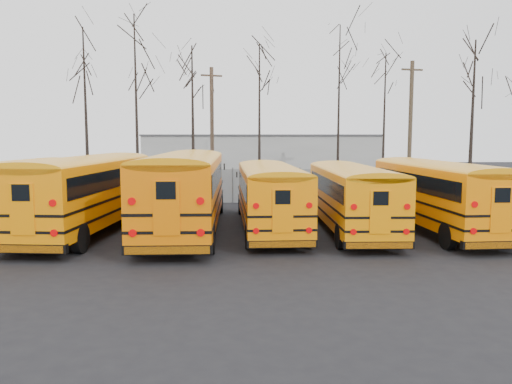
{
  "coord_description": "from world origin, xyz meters",
  "views": [
    {
      "loc": [
        1.19,
        -17.53,
        3.92
      ],
      "look_at": [
        1.33,
        3.32,
        1.6
      ],
      "focal_mm": 35.0,
      "sensor_mm": 36.0,
      "label": 1
    }
  ],
  "objects_px": {
    "bus_e": "(351,192)",
    "utility_pole_right": "(410,125)",
    "utility_pole_left": "(212,128)",
    "bus_d": "(270,191)",
    "bus_c": "(185,185)",
    "bus_f": "(436,190)",
    "bus_a": "(5,190)",
    "bus_b": "(87,187)"
  },
  "relations": [
    {
      "from": "bus_e",
      "to": "utility_pole_right",
      "type": "bearing_deg",
      "value": 64.14
    },
    {
      "from": "bus_e",
      "to": "utility_pole_left",
      "type": "bearing_deg",
      "value": 112.74
    },
    {
      "from": "utility_pole_left",
      "to": "utility_pole_right",
      "type": "relative_size",
      "value": 0.95
    },
    {
      "from": "bus_d",
      "to": "utility_pole_left",
      "type": "relative_size",
      "value": 1.16
    },
    {
      "from": "bus_c",
      "to": "utility_pole_right",
      "type": "bearing_deg",
      "value": 46.96
    },
    {
      "from": "bus_d",
      "to": "bus_e",
      "type": "xyz_separation_m",
      "value": [
        3.32,
        -0.21,
        -0.01
      ]
    },
    {
      "from": "bus_f",
      "to": "utility_pole_right",
      "type": "xyz_separation_m",
      "value": [
        3.81,
        15.83,
        3.04
      ]
    },
    {
      "from": "utility_pole_left",
      "to": "utility_pole_right",
      "type": "bearing_deg",
      "value": -20.33
    },
    {
      "from": "bus_f",
      "to": "bus_d",
      "type": "bearing_deg",
      "value": 174.88
    },
    {
      "from": "bus_a",
      "to": "bus_b",
      "type": "distance_m",
      "value": 3.37
    },
    {
      "from": "bus_b",
      "to": "utility_pole_left",
      "type": "xyz_separation_m",
      "value": [
        3.82,
        15.84,
        2.66
      ]
    },
    {
      "from": "bus_c",
      "to": "bus_d",
      "type": "distance_m",
      "value": 3.5
    },
    {
      "from": "bus_e",
      "to": "utility_pole_left",
      "type": "height_order",
      "value": "utility_pole_left"
    },
    {
      "from": "bus_a",
      "to": "bus_d",
      "type": "xyz_separation_m",
      "value": [
        10.82,
        0.2,
        -0.08
      ]
    },
    {
      "from": "bus_e",
      "to": "bus_d",
      "type": "bearing_deg",
      "value": 175.3
    },
    {
      "from": "bus_b",
      "to": "bus_d",
      "type": "bearing_deg",
      "value": 6.02
    },
    {
      "from": "bus_c",
      "to": "utility_pole_left",
      "type": "bearing_deg",
      "value": 88.86
    },
    {
      "from": "bus_a",
      "to": "bus_e",
      "type": "height_order",
      "value": "bus_a"
    },
    {
      "from": "bus_c",
      "to": "bus_f",
      "type": "bearing_deg",
      "value": -0.12
    },
    {
      "from": "bus_f",
      "to": "bus_a",
      "type": "bearing_deg",
      "value": 175.86
    },
    {
      "from": "bus_f",
      "to": "utility_pole_left",
      "type": "distance_m",
      "value": 19.03
    },
    {
      "from": "bus_b",
      "to": "bus_f",
      "type": "height_order",
      "value": "bus_b"
    },
    {
      "from": "bus_a",
      "to": "bus_e",
      "type": "xyz_separation_m",
      "value": [
        14.14,
        -0.01,
        -0.09
      ]
    },
    {
      "from": "utility_pole_left",
      "to": "bus_d",
      "type": "bearing_deg",
      "value": -98.05
    },
    {
      "from": "bus_e",
      "to": "utility_pole_right",
      "type": "xyz_separation_m",
      "value": [
        7.38,
        15.97,
        3.13
      ]
    },
    {
      "from": "bus_a",
      "to": "utility_pole_right",
      "type": "distance_m",
      "value": 26.96
    },
    {
      "from": "bus_d",
      "to": "bus_f",
      "type": "height_order",
      "value": "bus_f"
    },
    {
      "from": "bus_b",
      "to": "utility_pole_right",
      "type": "xyz_separation_m",
      "value": [
        18.15,
        16.06,
        2.91
      ]
    },
    {
      "from": "bus_a",
      "to": "bus_c",
      "type": "bearing_deg",
      "value": 3.88
    },
    {
      "from": "bus_b",
      "to": "bus_d",
      "type": "height_order",
      "value": "bus_b"
    },
    {
      "from": "utility_pole_right",
      "to": "bus_a",
      "type": "bearing_deg",
      "value": -157.41
    },
    {
      "from": "bus_c",
      "to": "bus_d",
      "type": "bearing_deg",
      "value": 4.13
    },
    {
      "from": "utility_pole_right",
      "to": "utility_pole_left",
      "type": "bearing_deg",
      "value": 166.89
    },
    {
      "from": "bus_e",
      "to": "bus_b",
      "type": "bearing_deg",
      "value": 179.39
    },
    {
      "from": "bus_d",
      "to": "bus_e",
      "type": "bearing_deg",
      "value": -7.04
    },
    {
      "from": "bus_a",
      "to": "utility_pole_left",
      "type": "height_order",
      "value": "utility_pole_left"
    },
    {
      "from": "bus_b",
      "to": "bus_c",
      "type": "bearing_deg",
      "value": 2.89
    },
    {
      "from": "bus_c",
      "to": "utility_pole_right",
      "type": "xyz_separation_m",
      "value": [
        14.17,
        16.12,
        2.82
      ]
    },
    {
      "from": "bus_a",
      "to": "bus_b",
      "type": "xyz_separation_m",
      "value": [
        3.37,
        -0.1,
        0.14
      ]
    },
    {
      "from": "bus_b",
      "to": "utility_pole_left",
      "type": "height_order",
      "value": "utility_pole_left"
    },
    {
      "from": "bus_a",
      "to": "utility_pole_right",
      "type": "bearing_deg",
      "value": 41.66
    },
    {
      "from": "bus_c",
      "to": "utility_pole_left",
      "type": "distance_m",
      "value": 16.11
    }
  ]
}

